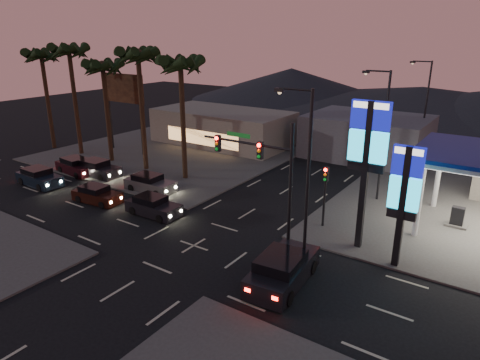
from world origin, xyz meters
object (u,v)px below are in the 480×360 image
Objects in this scene: car_lane_a_front at (153,206)px; car_lane_a_mid at (97,195)px; pylon_sign_tall at (368,147)px; car_lane_a_rear at (39,177)px; traffic_signal_mast at (264,168)px; pylon_sign_short at (405,189)px; suv_station at (283,270)px; car_lane_b_front at (150,184)px; car_lane_b_rear at (76,166)px; car_lane_b_mid at (97,169)px.

car_lane_a_mid is at bearing -172.25° from car_lane_a_front.
car_lane_a_rear is at bearing -170.69° from pylon_sign_tall.
traffic_signal_mast is 1.92× the size of car_lane_a_mid.
car_lane_a_rear is at bearing -173.39° from pylon_sign_short.
car_lane_a_rear is 0.86× the size of suv_station.
car_lane_b_front reaches higher than car_lane_a_mid.
traffic_signal_mast is 5.86m from suv_station.
pylon_sign_tall is 3.20m from pylon_sign_short.
pylon_sign_short is 1.68× the size of car_lane_a_mid.
pylon_sign_short is 20.68m from car_lane_b_front.
car_lane_b_front is (-17.77, -0.10, -5.72)m from pylon_sign_tall.
pylon_sign_short is at bearing 8.19° from car_lane_a_mid.
car_lane_a_front is 0.95× the size of car_lane_b_front.
car_lane_a_front is 12.46m from suv_station.
car_lane_b_rear is 0.86× the size of suv_station.
pylon_sign_tall is at bearing 0.31° from car_lane_b_front.
traffic_signal_mast is 22.90m from car_lane_b_rear.
car_lane_b_mid is (2.12, 4.43, 0.01)m from car_lane_a_rear.
pylon_sign_tall is at bearing 1.16° from car_lane_b_rear.
car_lane_a_front is 13.24m from car_lane_b_rear.
pylon_sign_tall is at bearing 13.70° from car_lane_a_front.
car_lane_b_mid reaches higher than car_lane_a_mid.
traffic_signal_mast is (-7.24, -2.51, 0.57)m from pylon_sign_short.
car_lane_b_mid is 1.00× the size of car_lane_b_rear.
traffic_signal_mast is at bearing -0.52° from car_lane_a_front.
car_lane_a_mid is 17.65m from suv_station.
pylon_sign_short reaches higher than car_lane_a_front.
car_lane_b_rear is (-2.27, -0.58, -0.01)m from car_lane_b_mid.
car_lane_b_rear is at bearing -165.78° from car_lane_b_mid.
pylon_sign_tall reaches higher than car_lane_a_front.
car_lane_a_rear is 4.91m from car_lane_b_mid.
traffic_signal_mast is 1.85× the size of car_lane_a_front.
car_lane_b_front is at bearing 177.45° from pylon_sign_short.
traffic_signal_mast reaches higher than car_lane_a_rear.
car_lane_a_mid is 0.88× the size of car_lane_b_mid.
car_lane_b_rear is (-12.93, 2.88, 0.05)m from car_lane_a_front.
traffic_signal_mast is 1.76× the size of car_lane_b_front.
pylon_sign_short is (2.50, -1.00, -1.74)m from pylon_sign_tall.
pylon_sign_tall is 1.12× the size of traffic_signal_mast.
car_lane_a_rear is at bearing -154.61° from car_lane_b_front.
car_lane_b_rear is (-29.49, 0.45, -3.96)m from pylon_sign_short.
car_lane_b_rear reaches higher than car_lane_a_mid.
car_lane_b_mid is at bearing 177.83° from pylon_sign_short.
traffic_signal_mast is 20.79m from car_lane_b_mid.
pylon_sign_tall is 1.91× the size of car_lane_b_mid.
car_lane_b_mid is 2.34m from car_lane_b_rear.
car_lane_b_front is (1.67, 4.06, 0.06)m from car_lane_a_mid.
car_lane_a_rear is (-7.40, -0.24, 0.09)m from car_lane_a_mid.
car_lane_a_mid is (-21.94, -3.16, -4.04)m from pylon_sign_short.
car_lane_a_mid is (-14.70, -0.65, -4.61)m from traffic_signal_mast.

